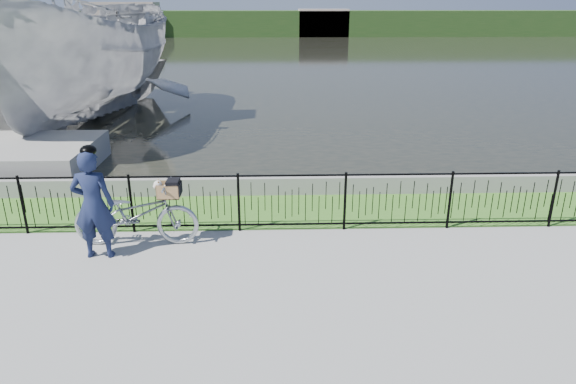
{
  "coord_description": "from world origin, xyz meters",
  "views": [
    {
      "loc": [
        -0.35,
        -7.36,
        4.12
      ],
      "look_at": [
        -0.09,
        1.0,
        1.0
      ],
      "focal_mm": 32.0,
      "sensor_mm": 36.0,
      "label": 1
    }
  ],
  "objects_px": {
    "bicycle_rig": "(136,214)",
    "boat_far": "(27,82)",
    "boat_near": "(84,59)",
    "cyclist": "(93,204)"
  },
  "relations": [
    {
      "from": "cyclist",
      "to": "boat_far",
      "type": "relative_size",
      "value": 0.13
    },
    {
      "from": "bicycle_rig",
      "to": "boat_near",
      "type": "height_order",
      "value": "boat_near"
    },
    {
      "from": "bicycle_rig",
      "to": "boat_far",
      "type": "height_order",
      "value": "boat_far"
    },
    {
      "from": "cyclist",
      "to": "boat_far",
      "type": "distance_m",
      "value": 13.03
    },
    {
      "from": "boat_near",
      "to": "bicycle_rig",
      "type": "bearing_deg",
      "value": -67.5
    },
    {
      "from": "cyclist",
      "to": "boat_far",
      "type": "bearing_deg",
      "value": 117.91
    },
    {
      "from": "cyclist",
      "to": "boat_near",
      "type": "distance_m",
      "value": 10.17
    },
    {
      "from": "bicycle_rig",
      "to": "cyclist",
      "type": "bearing_deg",
      "value": -140.77
    },
    {
      "from": "cyclist",
      "to": "bicycle_rig",
      "type": "bearing_deg",
      "value": 39.23
    },
    {
      "from": "bicycle_rig",
      "to": "boat_far",
      "type": "relative_size",
      "value": 0.15
    }
  ]
}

